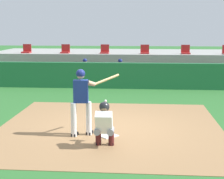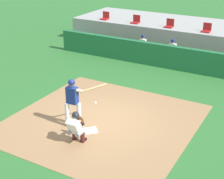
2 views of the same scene
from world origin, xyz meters
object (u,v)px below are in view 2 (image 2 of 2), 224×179
(dugout_player_1, at_px, (172,51))
(stadium_seat_0, at_px, (105,17))
(home_plate, at_px, (91,130))
(batter_at_plate, at_px, (73,100))
(stadium_seat_1, at_px, (136,21))
(stadium_seat_3, at_px, (207,29))
(dugout_player_0, at_px, (142,46))
(stadium_seat_2, at_px, (169,25))
(catcher_crouched, at_px, (76,126))

(dugout_player_1, xyz_separation_m, stadium_seat_0, (-5.29, 2.03, 0.86))
(home_plate, bearing_deg, dugout_player_1, 90.92)
(batter_at_plate, bearing_deg, stadium_seat_1, 104.19)
(batter_at_plate, distance_m, dugout_player_1, 8.18)
(stadium_seat_0, xyz_separation_m, stadium_seat_3, (6.50, 0.00, 0.00))
(stadium_seat_0, relative_size, stadium_seat_3, 1.00)
(home_plate, relative_size, batter_at_plate, 0.24)
(home_plate, relative_size, dugout_player_1, 0.34)
(dugout_player_0, height_order, dugout_player_1, same)
(batter_at_plate, distance_m, stadium_seat_1, 10.52)
(batter_at_plate, xyz_separation_m, stadium_seat_0, (-4.74, 10.18, 0.50))
(stadium_seat_0, xyz_separation_m, stadium_seat_2, (4.33, 0.00, 0.00))
(stadium_seat_1, bearing_deg, stadium_seat_0, 180.00)
(batter_at_plate, height_order, dugout_player_0, batter_at_plate)
(home_plate, distance_m, stadium_seat_2, 10.35)
(dugout_player_0, distance_m, stadium_seat_3, 3.69)
(batter_at_plate, height_order, stadium_seat_3, stadium_seat_3)
(home_plate, height_order, stadium_seat_1, stadium_seat_1)
(stadium_seat_1, bearing_deg, catcher_crouched, -73.59)
(batter_at_plate, bearing_deg, catcher_crouched, -50.88)
(dugout_player_1, relative_size, stadium_seat_3, 2.71)
(catcher_crouched, height_order, stadium_seat_2, stadium_seat_2)
(catcher_crouched, bearing_deg, dugout_player_1, 90.78)
(dugout_player_0, distance_m, stadium_seat_2, 2.35)
(batter_at_plate, relative_size, stadium_seat_2, 3.76)
(stadium_seat_1, distance_m, stadium_seat_3, 4.33)
(dugout_player_1, bearing_deg, stadium_seat_0, 158.94)
(dugout_player_0, distance_m, dugout_player_1, 1.74)
(home_plate, distance_m, stadium_seat_1, 10.79)
(dugout_player_0, height_order, stadium_seat_0, stadium_seat_0)
(catcher_crouched, height_order, stadium_seat_0, stadium_seat_0)
(home_plate, distance_m, dugout_player_0, 8.38)
(batter_at_plate, relative_size, dugout_player_0, 1.39)
(home_plate, bearing_deg, stadium_seat_0, 118.02)
(dugout_player_1, bearing_deg, stadium_seat_2, 115.07)
(dugout_player_1, bearing_deg, batter_at_plate, -93.81)
(stadium_seat_0, height_order, stadium_seat_1, same)
(stadium_seat_0, bearing_deg, stadium_seat_2, 0.00)
(stadium_seat_1, bearing_deg, batter_at_plate, -75.81)
(catcher_crouched, distance_m, dugout_player_1, 8.97)
(dugout_player_1, height_order, stadium_seat_1, stadium_seat_1)
(dugout_player_0, relative_size, stadium_seat_1, 2.71)
(dugout_player_0, relative_size, stadium_seat_0, 2.71)
(home_plate, distance_m, dugout_player_1, 8.17)
(stadium_seat_3, bearing_deg, stadium_seat_0, 180.00)
(dugout_player_0, relative_size, dugout_player_1, 1.00)
(dugout_player_0, bearing_deg, home_plate, -77.04)
(catcher_crouched, relative_size, dugout_player_1, 1.30)
(stadium_seat_1, bearing_deg, dugout_player_0, -55.93)
(home_plate, bearing_deg, batter_at_plate, -179.61)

